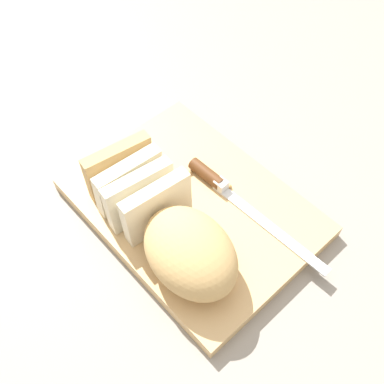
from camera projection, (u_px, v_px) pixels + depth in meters
name	position (u px, v px, depth m)	size (l,w,h in m)	color
ground_plane	(192.00, 211.00, 0.74)	(3.00, 3.00, 0.00)	gray
cutting_board	(192.00, 207.00, 0.73)	(0.39, 0.29, 0.02)	tan
bread_loaf	(170.00, 228.00, 0.64)	(0.30, 0.15, 0.09)	tan
bread_knife	(222.00, 187.00, 0.73)	(0.28, 0.02, 0.02)	silver
crumb_near_knife	(190.00, 173.00, 0.76)	(0.01, 0.01, 0.01)	tan
crumb_near_loaf	(230.00, 187.00, 0.74)	(0.01, 0.01, 0.01)	tan
crumb_stray_left	(157.00, 228.00, 0.69)	(0.01, 0.01, 0.01)	tan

